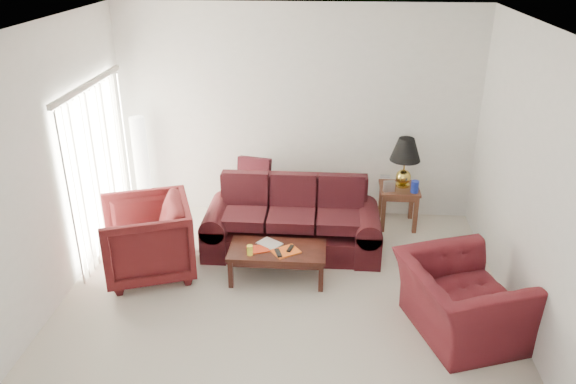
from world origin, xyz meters
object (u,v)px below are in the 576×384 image
object	(u,v)px
sofa	(292,219)
end_table	(398,206)
floor_lamp	(142,167)
armchair_right	(460,300)
coffee_table	(277,263)
armchair_left	(147,239)

from	to	relation	value
sofa	end_table	distance (m)	1.67
sofa	end_table	world-z (taller)	sofa
floor_lamp	armchair_right	distance (m)	4.72
coffee_table	end_table	bearing A→B (deg)	25.34
end_table	armchair_right	size ratio (longest dim) A/B	0.49
sofa	end_table	bearing A→B (deg)	24.74
armchair_right	coffee_table	xyz separation A→B (m)	(-1.95, 0.87, -0.19)
sofa	coffee_table	xyz separation A→B (m)	(-0.13, -0.67, -0.26)
armchair_left	coffee_table	bearing A→B (deg)	70.26
sofa	armchair_left	world-z (taller)	armchair_left
sofa	armchair_right	world-z (taller)	sofa
end_table	coffee_table	bearing A→B (deg)	-136.27
sofa	coffee_table	world-z (taller)	sofa
end_table	armchair_left	size ratio (longest dim) A/B	0.57
sofa	armchair_left	distance (m)	1.82
floor_lamp	end_table	bearing A→B (deg)	-0.78
end_table	floor_lamp	xyz separation A→B (m)	(-3.65, 0.05, 0.46)
end_table	armchair_left	xyz separation A→B (m)	(-3.13, -1.50, 0.18)
floor_lamp	armchair_left	xyz separation A→B (m)	(0.52, -1.55, -0.29)
sofa	armchair_right	xyz separation A→B (m)	(1.82, -1.54, -0.07)
armchair_left	armchair_right	bearing A→B (deg)	56.37
armchair_right	coffee_table	bearing A→B (deg)	46.93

